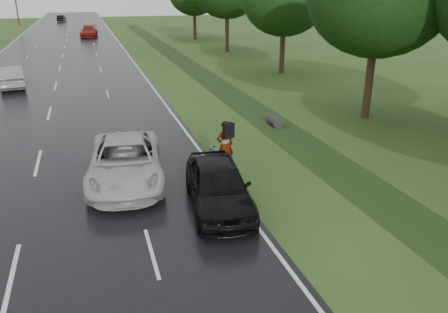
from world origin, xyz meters
TOP-DOWN VIEW (x-y plane):
  - ground at (0.00, 0.00)m, footprint 220.00×220.00m
  - road at (0.00, 45.00)m, footprint 14.00×180.00m
  - edge_stripe_east at (6.75, 45.00)m, footprint 0.12×180.00m
  - edge_stripe_west at (-6.75, 45.00)m, footprint 0.12×180.00m
  - center_line at (0.00, 45.00)m, footprint 0.12×180.00m
  - drainage_ditch at (11.50, 18.71)m, footprint 2.20×120.00m
  - pedestrian at (7.18, 5.09)m, footprint 0.99×0.77m
  - white_pickup at (3.34, 5.00)m, footprint 3.25×5.97m
  - dark_sedan at (6.00, 2.00)m, footprint 2.44×4.87m
  - silver_sedan at (-2.96, 24.23)m, footprint 2.34×4.84m
  - far_car_red at (3.19, 59.07)m, footprint 2.85×5.67m
  - far_car_dark at (-1.77, 94.48)m, footprint 1.87×4.18m

SIDE VIEW (x-z plane):
  - ground at x=0.00m, z-range 0.00..0.00m
  - road at x=0.00m, z-range 0.00..0.04m
  - drainage_ditch at x=11.50m, z-range -0.24..0.32m
  - edge_stripe_east at x=6.75m, z-range 0.04..0.05m
  - edge_stripe_west at x=-6.75m, z-range 0.04..0.05m
  - center_line at x=0.00m, z-range 0.04..0.05m
  - far_car_dark at x=-1.77m, z-range 0.04..1.37m
  - silver_sedan at x=-2.96m, z-range 0.04..1.57m
  - far_car_red at x=3.19m, z-range 0.04..1.62m
  - white_pickup at x=3.34m, z-range 0.04..1.63m
  - dark_sedan at x=6.00m, z-range 0.04..1.63m
  - pedestrian at x=7.18m, z-range 0.03..2.04m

